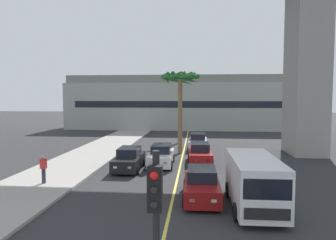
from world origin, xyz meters
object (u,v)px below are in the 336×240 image
car_queue_second (161,156)px  traffic_light_median_near (156,239)px  car_queue_third (201,185)px  car_queue_fourth (129,160)px  car_queue_front (198,142)px  palm_tree_near_median (180,87)px  car_queue_fifth (200,154)px  delivery_van (254,181)px  palm_tree_mid_median (181,82)px  pedestrian_near_crosswalk (44,169)px

car_queue_second → traffic_light_median_near: (1.91, -17.68, 1.99)m
car_queue_third → traffic_light_median_near: size_ratio=0.98×
car_queue_fourth → traffic_light_median_near: bearing=-76.0°
car_queue_front → palm_tree_near_median: 6.04m
car_queue_fifth → car_queue_third: bearing=-90.2°
delivery_van → palm_tree_mid_median: palm_tree_mid_median is taller
car_queue_fourth → palm_tree_mid_median: (3.01, 13.80, 6.11)m
car_queue_fifth → pedestrian_near_crosswalk: bearing=-142.4°
car_queue_second → car_queue_fifth: same height
delivery_van → car_queue_fifth: bearing=103.6°
traffic_light_median_near → delivery_van: bearing=70.1°
pedestrian_near_crosswalk → car_queue_front: bearing=56.4°
traffic_light_median_near → car_queue_fifth: bearing=87.0°
palm_tree_mid_median → pedestrian_near_crosswalk: palm_tree_mid_median is taller
car_queue_front → car_queue_fifth: (0.11, -6.49, 0.00)m
car_queue_fifth → palm_tree_near_median: size_ratio=0.57×
palm_tree_near_median → car_queue_fifth: bearing=-67.2°
car_queue_fourth → traffic_light_median_near: 16.71m
palm_tree_near_median → pedestrian_near_crosswalk: bearing=-123.3°
car_queue_fourth → car_queue_fifth: size_ratio=0.99×
car_queue_second → car_queue_fifth: (2.89, 1.06, 0.00)m
car_queue_fifth → palm_tree_mid_median: size_ratio=0.52×
car_queue_third → car_queue_fourth: (-4.97, 5.90, 0.00)m
car_queue_front → car_queue_third: bearing=-89.7°
car_queue_front → car_queue_fifth: same height
delivery_van → palm_tree_mid_median: (-4.32, 20.76, 5.55)m
traffic_light_median_near → palm_tree_mid_median: size_ratio=0.52×
car_queue_fifth → pedestrian_near_crosswalk: size_ratio=2.56×
car_queue_front → palm_tree_near_median: (-1.64, -2.32, 5.33)m
traffic_light_median_near → palm_tree_near_median: (-0.76, 22.90, 3.33)m
car_queue_front → pedestrian_near_crosswalk: pedestrian_near_crosswalk is taller
car_queue_fourth → car_queue_fifth: (5.00, 2.64, 0.00)m
car_queue_front → pedestrian_near_crosswalk: size_ratio=2.56×
car_queue_second → traffic_light_median_near: traffic_light_median_near is taller
car_queue_fourth → palm_tree_near_median: (3.25, 6.81, 5.33)m
pedestrian_near_crosswalk → car_queue_third: bearing=-9.9°
delivery_van → pedestrian_near_crosswalk: (-11.38, 2.64, -0.29)m
car_queue_second → delivery_van: delivery_van is taller
car_queue_second → car_queue_front: bearing=69.7°
traffic_light_median_near → pedestrian_near_crosswalk: traffic_light_median_near is taller
car_queue_second → pedestrian_near_crosswalk: 8.53m
traffic_light_median_near → palm_tree_near_median: 23.16m
car_queue_fourth → pedestrian_near_crosswalk: pedestrian_near_crosswalk is taller
car_queue_front → car_queue_fifth: bearing=-89.0°
delivery_van → traffic_light_median_near: bearing=-109.9°
car_queue_front → pedestrian_near_crosswalk: 16.15m
car_queue_front → car_queue_second: size_ratio=1.01×
car_queue_front → palm_tree_mid_median: 7.92m
car_queue_second → car_queue_third: 8.01m
car_queue_second → car_queue_third: same height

